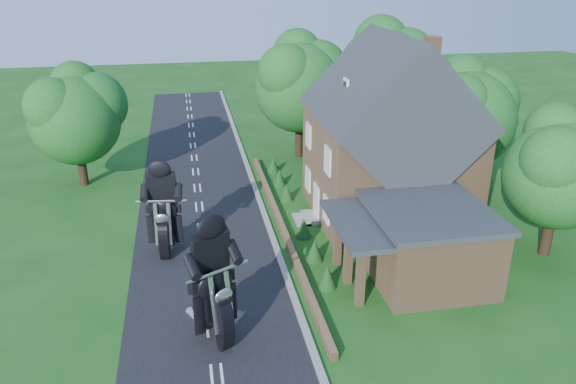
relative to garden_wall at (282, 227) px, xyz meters
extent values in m
plane|color=#164A14|center=(-4.30, -5.00, -0.20)|extent=(120.00, 120.00, 0.00)
cube|color=black|center=(-4.30, -5.00, -0.19)|extent=(7.00, 80.00, 0.02)
cube|color=gray|center=(-0.65, -5.00, -0.14)|extent=(0.30, 80.00, 0.12)
cube|color=#896646|center=(0.00, 0.00, 0.00)|extent=(0.30, 22.00, 0.40)
cube|color=#896646|center=(6.20, 1.00, 2.80)|extent=(8.00, 8.00, 6.00)
cube|color=#292C30|center=(6.20, 1.00, 5.80)|extent=(8.48, 8.64, 8.48)
cube|color=#896646|center=(8.20, 1.00, 9.00)|extent=(0.60, 0.90, 1.60)
cube|color=white|center=(3.60, 1.00, 7.30)|extent=(0.12, 0.80, 0.90)
cube|color=black|center=(3.54, 1.00, 7.30)|extent=(0.04, 0.55, 0.65)
cube|color=white|center=(2.14, 1.00, 0.85)|extent=(0.10, 1.10, 2.10)
cube|color=gray|center=(1.80, 1.00, -0.05)|extent=(0.80, 1.60, 0.30)
cube|color=gray|center=(1.30, 1.00, -0.12)|extent=(0.80, 1.60, 0.15)
cube|color=white|center=(2.14, -1.20, 1.40)|extent=(0.10, 1.10, 1.40)
cube|color=black|center=(2.12, -1.20, 1.40)|extent=(0.04, 0.92, 1.22)
cube|color=white|center=(2.14, 3.20, 1.40)|extent=(0.10, 1.10, 1.40)
cube|color=black|center=(2.12, 3.20, 1.40)|extent=(0.04, 0.92, 1.22)
cube|color=white|center=(2.14, -1.20, 4.10)|extent=(0.10, 1.10, 1.40)
cube|color=black|center=(2.12, -1.20, 4.10)|extent=(0.04, 0.92, 1.22)
cube|color=white|center=(2.14, 3.20, 4.10)|extent=(0.10, 1.10, 1.40)
cube|color=black|center=(2.12, 3.20, 4.10)|extent=(0.04, 0.92, 1.22)
cube|color=#896646|center=(5.70, -5.80, 1.40)|extent=(5.00, 5.60, 3.20)
cube|color=#292C30|center=(5.70, -5.80, 3.12)|extent=(5.30, 5.94, 0.24)
cube|color=#292C30|center=(2.60, -5.80, 2.75)|extent=(2.60, 5.32, 0.22)
cube|color=#896646|center=(2.00, -7.60, 1.20)|extent=(0.35, 0.35, 2.80)
cube|color=#896646|center=(2.00, -5.80, 1.20)|extent=(0.35, 0.35, 2.80)
cube|color=#896646|center=(2.00, -4.00, 1.20)|extent=(0.35, 0.35, 2.80)
cylinder|color=black|center=(12.70, -5.00, 1.20)|extent=(0.56, 0.56, 2.80)
sphere|color=#164F1B|center=(12.70, -5.00, 4.03)|extent=(5.20, 5.20, 5.20)
sphere|color=#164F1B|center=(11.79, -5.78, 5.07)|extent=(3.22, 3.22, 3.22)
sphere|color=#164F1B|center=(12.80, -3.96, 5.85)|extent=(2.86, 2.86, 2.86)
cylinder|color=black|center=(12.20, 3.50, 1.30)|extent=(0.56, 0.56, 3.00)
sphere|color=#164F1B|center=(12.20, 3.50, 4.45)|extent=(6.00, 6.00, 6.00)
sphere|color=#164F1B|center=(13.55, 4.10, 5.35)|extent=(4.32, 4.32, 4.32)
sphere|color=#164F1B|center=(11.15, 2.60, 5.65)|extent=(3.72, 3.72, 3.72)
sphere|color=#164F1B|center=(12.30, 4.70, 6.55)|extent=(3.30, 3.30, 3.30)
cylinder|color=black|center=(9.70, 11.00, 1.60)|extent=(0.56, 0.56, 3.60)
sphere|color=#164F1B|center=(9.70, 11.00, 5.38)|extent=(7.20, 7.20, 7.20)
sphere|color=#164F1B|center=(11.32, 11.72, 6.46)|extent=(5.18, 5.18, 5.18)
sphere|color=#164F1B|center=(8.44, 9.92, 6.82)|extent=(4.46, 4.46, 4.46)
sphere|color=#164F1B|center=(9.80, 12.44, 7.90)|extent=(3.96, 3.96, 3.96)
cylinder|color=black|center=(3.70, 12.00, 1.50)|extent=(0.56, 0.56, 3.40)
sphere|color=#164F1B|center=(3.70, 12.00, 4.96)|extent=(6.40, 6.40, 6.40)
sphere|color=#164F1B|center=(5.14, 12.64, 5.92)|extent=(4.61, 4.61, 4.61)
sphere|color=#164F1B|center=(2.58, 11.04, 6.24)|extent=(3.97, 3.97, 3.97)
sphere|color=#164F1B|center=(3.80, 13.28, 7.20)|extent=(3.52, 3.52, 3.52)
cylinder|color=black|center=(-11.30, 9.00, 1.20)|extent=(0.56, 0.56, 2.80)
sphere|color=#164F1B|center=(-11.30, 9.00, 4.14)|extent=(5.60, 5.60, 5.60)
sphere|color=#164F1B|center=(-10.04, 9.56, 4.98)|extent=(4.03, 4.03, 4.03)
sphere|color=#164F1B|center=(-12.28, 8.16, 5.26)|extent=(3.47, 3.47, 3.47)
sphere|color=#164F1B|center=(-11.20, 10.12, 6.10)|extent=(3.08, 3.08, 3.08)
cone|color=#123815|center=(1.00, -6.00, 0.35)|extent=(0.90, 0.90, 1.10)
cone|color=#123815|center=(1.00, -3.50, 0.35)|extent=(0.90, 0.90, 1.10)
cone|color=#123815|center=(1.00, -1.00, 0.35)|extent=(0.90, 0.90, 1.10)
cone|color=#123815|center=(1.00, 4.00, 0.35)|extent=(0.90, 0.90, 1.10)
cone|color=#123815|center=(1.00, 6.50, 0.35)|extent=(0.90, 0.90, 1.10)
cone|color=#123815|center=(1.00, 9.00, 0.35)|extent=(0.90, 0.90, 1.10)
camera|label=1|loc=(-4.75, -26.99, 13.52)|focal=35.00mm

